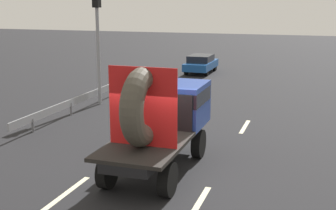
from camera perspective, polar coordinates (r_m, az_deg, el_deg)
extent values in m
plane|color=black|center=(12.66, -1.95, -9.42)|extent=(120.00, 120.00, 0.00)
cylinder|color=black|center=(14.68, -2.48, -4.33)|extent=(0.28, 0.91, 0.91)
cylinder|color=black|center=(14.18, 3.97, -4.98)|extent=(0.28, 0.91, 0.91)
cylinder|color=black|center=(12.00, -7.84, -8.50)|extent=(0.28, 0.91, 0.91)
cylinder|color=black|center=(11.39, -0.03, -9.58)|extent=(0.28, 0.91, 0.91)
cube|color=black|center=(12.88, -1.41, -4.75)|extent=(1.30, 4.98, 0.25)
cube|color=navy|center=(14.08, 0.70, 0.18)|extent=(2.00, 1.89, 1.35)
cube|color=black|center=(13.97, 0.64, 1.32)|extent=(2.02, 1.80, 0.44)
cube|color=black|center=(11.99, -2.96, -5.26)|extent=(2.00, 3.08, 0.10)
cube|color=black|center=(13.17, -0.63, -0.85)|extent=(1.80, 0.08, 1.10)
torus|color=#474238|center=(11.55, -3.30, -0.25)|extent=(0.61, 2.12, 2.12)
cube|color=red|center=(11.55, -3.30, -0.25)|extent=(1.90, 0.03, 2.12)
cylinder|color=black|center=(32.81, 3.59, 5.07)|extent=(0.20, 0.59, 0.59)
cylinder|color=black|center=(32.47, 6.05, 4.94)|extent=(0.20, 0.59, 0.59)
cylinder|color=black|center=(30.44, 2.38, 4.46)|extent=(0.20, 0.59, 0.59)
cylinder|color=black|center=(30.08, 5.02, 4.32)|extent=(0.20, 0.59, 0.59)
cube|color=#194C99|center=(31.40, 4.28, 5.17)|extent=(1.66, 3.88, 0.51)
cube|color=black|center=(31.25, 4.25, 6.03)|extent=(1.50, 2.17, 0.46)
cylinder|color=gray|center=(21.54, -8.96, 6.16)|extent=(0.16, 0.16, 4.62)
cube|color=gray|center=(21.07, -10.51, 1.09)|extent=(0.06, 11.26, 0.32)
cylinder|color=slate|center=(17.67, -17.07, -2.51)|extent=(0.10, 0.10, 0.55)
cylinder|color=slate|center=(19.94, -12.42, -0.49)|extent=(0.10, 0.10, 0.55)
cylinder|color=slate|center=(22.34, -8.75, 1.11)|extent=(0.10, 0.10, 0.55)
cylinder|color=slate|center=(24.82, -5.79, 2.39)|extent=(0.10, 0.10, 0.55)
cube|color=beige|center=(11.94, -13.27, -11.21)|extent=(0.16, 2.48, 0.01)
cube|color=beige|center=(19.17, -0.07, -1.56)|extent=(0.16, 2.40, 0.01)
cube|color=beige|center=(10.97, 3.64, -13.13)|extent=(0.16, 2.60, 0.01)
cube|color=beige|center=(17.96, 9.89, -2.77)|extent=(0.16, 2.01, 0.01)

